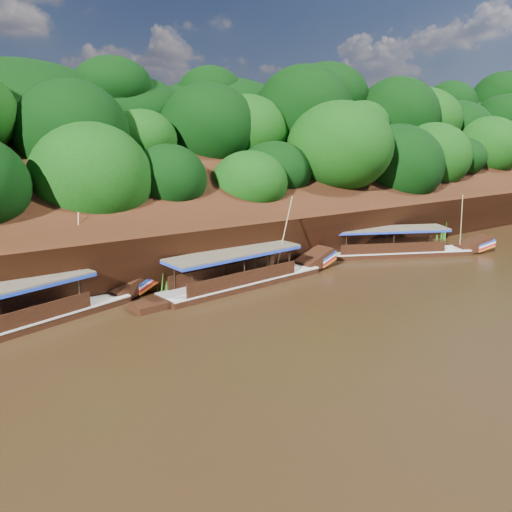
# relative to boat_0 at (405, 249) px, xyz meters

# --- Properties ---
(ground) EXTENTS (160.00, 160.00, 0.00)m
(ground) POSITION_rel_boat_0_xyz_m (-12.53, -7.43, -0.49)
(ground) COLOR black
(ground) RESTS_ON ground
(riverbank) EXTENTS (120.00, 30.06, 19.40)m
(riverbank) POSITION_rel_boat_0_xyz_m (-12.54, 15.30, 1.40)
(riverbank) COLOR black
(riverbank) RESTS_ON ground
(boat_0) EXTENTS (12.88, 7.37, 5.11)m
(boat_0) POSITION_rel_boat_0_xyz_m (0.00, 0.00, 0.00)
(boat_0) COLOR black
(boat_0) RESTS_ON ground
(boat_1) EXTENTS (13.36, 3.23, 5.81)m
(boat_1) POSITION_rel_boat_0_xyz_m (-13.95, 0.44, 0.03)
(boat_1) COLOR black
(boat_1) RESTS_ON ground
(boat_2) EXTENTS (14.58, 5.87, 5.60)m
(boat_2) POSITION_rel_boat_0_xyz_m (-27.03, 0.81, 0.03)
(boat_2) COLOR black
(boat_2) RESTS_ON ground
(reeds) EXTENTS (49.71, 2.38, 1.84)m
(reeds) POSITION_rel_boat_0_xyz_m (-15.53, 2.19, 0.34)
(reeds) COLOR #275F17
(reeds) RESTS_ON ground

